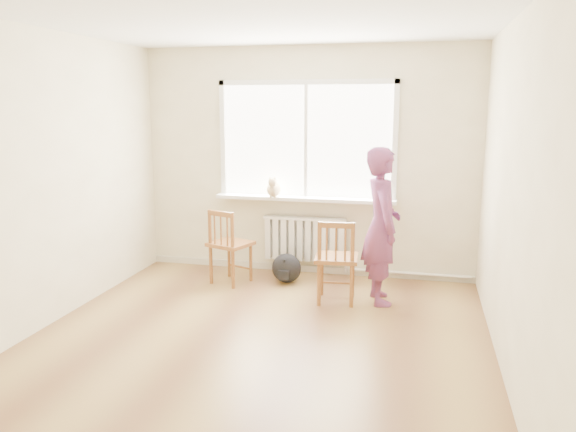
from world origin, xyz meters
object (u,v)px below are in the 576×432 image
Objects in this scene: cat at (274,188)px; backpack at (286,268)px; person at (381,226)px; chair_right at (336,261)px; chair_left at (228,246)px.

cat is 1.14× the size of backpack.
person is 4.14× the size of cat.
person is at bearing -165.88° from chair_right.
backpack is at bearing -44.16° from chair_right.
backpack is at bearing -143.91° from chair_left.
person is (1.74, -0.20, 0.37)m from chair_left.
person reaches higher than chair_right.
chair_left is at bearing -20.09° from chair_right.
cat is at bearing -48.04° from chair_right.
cat reaches higher than chair_right.
backpack is at bearing 53.99° from person.
cat is (-1.32, 0.67, 0.25)m from person.
chair_left is 1.35m from chair_right.
cat is at bearing -111.61° from chair_left.
person is (0.44, 0.15, 0.36)m from chair_right.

